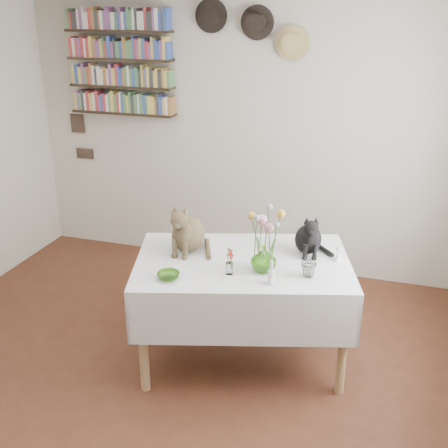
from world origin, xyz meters
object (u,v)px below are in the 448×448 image
(dining_table, at_px, (242,285))
(black_cat, at_px, (309,232))
(flower_vase, at_px, (264,259))
(bookshelf_unit, at_px, (121,63))
(tabby_cat, at_px, (188,225))

(dining_table, relative_size, black_cat, 5.42)
(flower_vase, height_order, bookshelf_unit, bookshelf_unit)
(dining_table, xyz_separation_m, flower_vase, (0.17, -0.11, 0.27))
(tabby_cat, bearing_deg, black_cat, 18.09)
(dining_table, xyz_separation_m, bookshelf_unit, (-1.57, 1.43, 1.27))
(dining_table, distance_m, tabby_cat, 0.55)
(black_cat, bearing_deg, bookshelf_unit, 133.07)
(dining_table, relative_size, flower_vase, 9.45)
(black_cat, bearing_deg, flower_vase, -136.07)
(bookshelf_unit, bearing_deg, dining_table, -42.35)
(flower_vase, bearing_deg, tabby_cat, 164.04)
(dining_table, relative_size, tabby_cat, 4.44)
(dining_table, bearing_deg, tabby_cat, 172.82)
(flower_vase, relative_size, bookshelf_unit, 0.17)
(black_cat, xyz_separation_m, bookshelf_unit, (-1.96, 1.17, 0.93))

